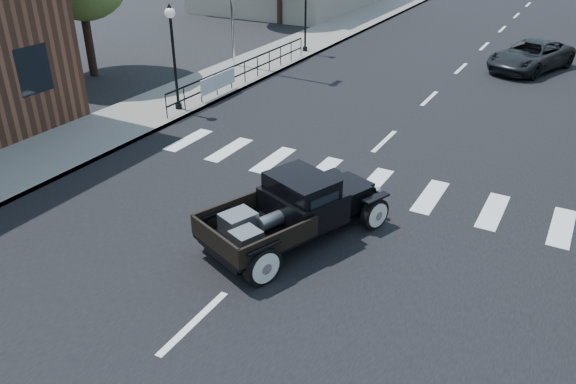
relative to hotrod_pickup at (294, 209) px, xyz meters
The scene contains 10 objects.
ground 0.95m from the hotrod_pickup, 116.82° to the right, with size 120.00×120.00×0.00m, color black.
road 14.56m from the hotrod_pickup, 90.92° to the left, with size 14.00×80.00×0.02m, color black.
road_markings 9.57m from the hotrod_pickup, 91.41° to the left, with size 12.00×60.00×0.06m, color silver, non-canonical shape.
sidewalk_left 16.97m from the hotrod_pickup, 121.00° to the left, with size 3.00×80.00×0.15m, color gray.
railing 12.15m from the hotrod_pickup, 128.31° to the left, with size 0.08×10.00×1.00m, color black, non-canonical shape.
banner 10.61m from the hotrod_pickup, 134.69° to the left, with size 0.04×2.20×0.60m, color silver, non-canonical shape.
lamp_post_b 9.67m from the hotrod_pickup, 144.76° to the left, with size 0.36×0.36×3.70m, color black, non-canonical shape.
lamp_post_c 17.44m from the hotrod_pickup, 116.76° to the left, with size 0.36×0.36×3.70m, color black, non-canonical shape.
hotrod_pickup is the anchor object (origin of this frame).
second_car 17.94m from the hotrod_pickup, 81.95° to the left, with size 2.19×4.74×1.32m, color black.
Camera 1 is at (5.46, -9.20, 7.01)m, focal length 35.00 mm.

